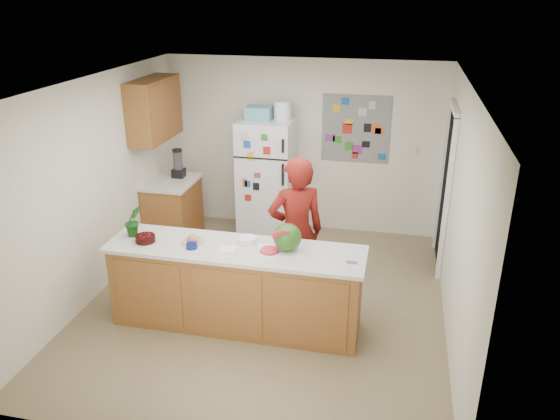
% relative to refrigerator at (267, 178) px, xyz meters
% --- Properties ---
extents(floor, '(4.00, 4.50, 0.02)m').
position_rel_refrigerator_xyz_m(floor, '(0.45, -1.88, -0.86)').
color(floor, brown).
rests_on(floor, ground).
extents(wall_back, '(4.00, 0.02, 2.50)m').
position_rel_refrigerator_xyz_m(wall_back, '(0.45, 0.38, 0.40)').
color(wall_back, beige).
rests_on(wall_back, ground).
extents(wall_left, '(0.02, 4.50, 2.50)m').
position_rel_refrigerator_xyz_m(wall_left, '(-1.56, -1.88, 0.40)').
color(wall_left, beige).
rests_on(wall_left, ground).
extents(wall_right, '(0.02, 4.50, 2.50)m').
position_rel_refrigerator_xyz_m(wall_right, '(2.46, -1.88, 0.40)').
color(wall_right, beige).
rests_on(wall_right, ground).
extents(ceiling, '(4.00, 4.50, 0.02)m').
position_rel_refrigerator_xyz_m(ceiling, '(0.45, -1.88, 1.66)').
color(ceiling, white).
rests_on(ceiling, wall_back).
extents(doorway, '(0.03, 0.85, 2.04)m').
position_rel_refrigerator_xyz_m(doorway, '(2.44, -0.43, 0.17)').
color(doorway, black).
rests_on(doorway, ground).
extents(peninsula_base, '(2.60, 0.62, 0.88)m').
position_rel_refrigerator_xyz_m(peninsula_base, '(0.25, -2.38, -0.41)').
color(peninsula_base, brown).
rests_on(peninsula_base, floor).
extents(peninsula_top, '(2.68, 0.70, 0.04)m').
position_rel_refrigerator_xyz_m(peninsula_top, '(0.25, -2.38, 0.05)').
color(peninsula_top, silver).
rests_on(peninsula_top, peninsula_base).
extents(side_counter_base, '(0.60, 0.80, 0.86)m').
position_rel_refrigerator_xyz_m(side_counter_base, '(-1.24, -0.53, -0.42)').
color(side_counter_base, brown).
rests_on(side_counter_base, floor).
extents(side_counter_top, '(0.64, 0.84, 0.04)m').
position_rel_refrigerator_xyz_m(side_counter_top, '(-1.24, -0.53, 0.03)').
color(side_counter_top, silver).
rests_on(side_counter_top, side_counter_base).
extents(upper_cabinets, '(0.35, 1.00, 0.80)m').
position_rel_refrigerator_xyz_m(upper_cabinets, '(-1.37, -0.58, 1.05)').
color(upper_cabinets, brown).
rests_on(upper_cabinets, wall_left).
extents(refrigerator, '(0.75, 0.70, 1.70)m').
position_rel_refrigerator_xyz_m(refrigerator, '(0.00, 0.00, 0.00)').
color(refrigerator, silver).
rests_on(refrigerator, floor).
extents(fridge_top_bin, '(0.35, 0.28, 0.18)m').
position_rel_refrigerator_xyz_m(fridge_top_bin, '(-0.10, 0.00, 0.94)').
color(fridge_top_bin, '#5999B2').
rests_on(fridge_top_bin, refrigerator).
extents(photo_collage, '(0.95, 0.01, 0.95)m').
position_rel_refrigerator_xyz_m(photo_collage, '(1.20, 0.36, 0.70)').
color(photo_collage, slate).
rests_on(photo_collage, wall_back).
extents(person, '(0.75, 0.64, 1.74)m').
position_rel_refrigerator_xyz_m(person, '(0.77, -1.77, 0.02)').
color(person, '#62120D').
rests_on(person, floor).
extents(blender_appliance, '(0.13, 0.13, 0.38)m').
position_rel_refrigerator_xyz_m(blender_appliance, '(-1.19, -0.36, 0.24)').
color(blender_appliance, black).
rests_on(blender_appliance, side_counter_top).
extents(cutting_board, '(0.52, 0.46, 0.01)m').
position_rel_refrigerator_xyz_m(cutting_board, '(0.73, -2.36, 0.08)').
color(cutting_board, silver).
rests_on(cutting_board, peninsula_top).
extents(watermelon, '(0.28, 0.28, 0.28)m').
position_rel_refrigerator_xyz_m(watermelon, '(0.79, -2.34, 0.22)').
color(watermelon, '#295617').
rests_on(watermelon, cutting_board).
extents(watermelon_slice, '(0.19, 0.19, 0.02)m').
position_rel_refrigerator_xyz_m(watermelon_slice, '(0.62, -2.41, 0.09)').
color(watermelon_slice, '#DC2B47').
rests_on(watermelon_slice, cutting_board).
extents(cherry_bowl, '(0.27, 0.27, 0.07)m').
position_rel_refrigerator_xyz_m(cherry_bowl, '(-0.70, -2.45, 0.11)').
color(cherry_bowl, black).
rests_on(cherry_bowl, peninsula_top).
extents(white_bowl, '(0.19, 0.19, 0.06)m').
position_rel_refrigerator_xyz_m(white_bowl, '(0.34, -2.24, 0.10)').
color(white_bowl, white).
rests_on(white_bowl, peninsula_top).
extents(cobalt_bowl, '(0.12, 0.12, 0.05)m').
position_rel_refrigerator_xyz_m(cobalt_bowl, '(-0.17, -2.49, 0.10)').
color(cobalt_bowl, '#0A1657').
rests_on(cobalt_bowl, peninsula_top).
extents(plate, '(0.29, 0.29, 0.02)m').
position_rel_refrigerator_xyz_m(plate, '(-0.21, -2.35, 0.08)').
color(plate, beige).
rests_on(plate, peninsula_top).
extents(paper_towel, '(0.20, 0.19, 0.02)m').
position_rel_refrigerator_xyz_m(paper_towel, '(0.20, -2.46, 0.08)').
color(paper_towel, silver).
rests_on(paper_towel, peninsula_top).
extents(keys, '(0.10, 0.04, 0.01)m').
position_rel_refrigerator_xyz_m(keys, '(1.45, -2.46, 0.08)').
color(keys, gray).
rests_on(keys, peninsula_top).
extents(potted_plant, '(0.23, 0.24, 0.34)m').
position_rel_refrigerator_xyz_m(potted_plant, '(-0.89, -2.33, 0.24)').
color(potted_plant, '#0F4312').
rests_on(potted_plant, peninsula_top).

